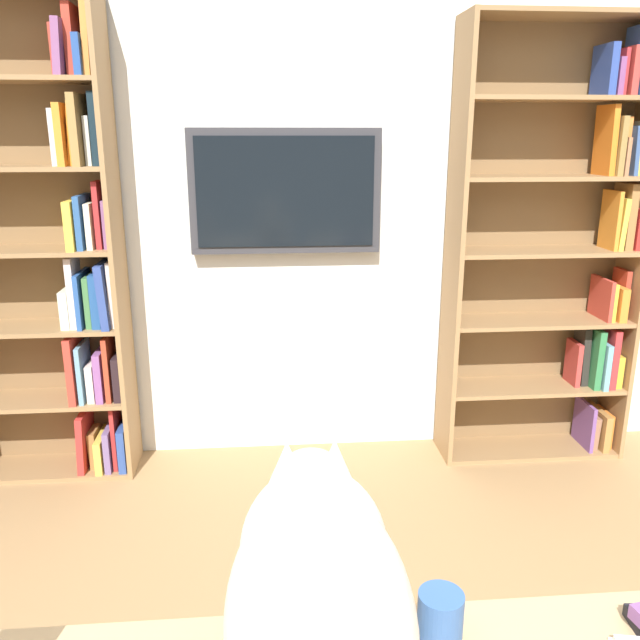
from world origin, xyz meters
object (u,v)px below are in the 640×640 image
(bookshelf_left, at_px, (563,248))
(cat, at_px, (317,596))
(coffee_mug, at_px, (440,618))
(bookshelf_right, at_px, (55,259))
(wall_mounted_tv, at_px, (285,192))

(bookshelf_left, xyz_separation_m, cat, (1.37, 2.19, -0.13))
(coffee_mug, bearing_deg, bookshelf_right, -59.28)
(wall_mounted_tv, bearing_deg, bookshelf_right, 4.68)
(bookshelf_right, bearing_deg, bookshelf_left, -179.88)
(cat, distance_m, coffee_mug, 0.29)
(bookshelf_left, distance_m, bookshelf_right, 2.39)
(bookshelf_right, bearing_deg, coffee_mug, 120.72)
(wall_mounted_tv, distance_m, cat, 2.31)
(bookshelf_right, relative_size, cat, 3.74)
(cat, height_order, coffee_mug, cat)
(bookshelf_left, distance_m, cat, 2.59)
(bookshelf_left, distance_m, wall_mounted_tv, 1.37)
(bookshelf_left, bearing_deg, cat, 57.93)
(coffee_mug, bearing_deg, bookshelf_left, -118.89)
(bookshelf_left, xyz_separation_m, wall_mounted_tv, (1.34, -0.08, 0.27))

